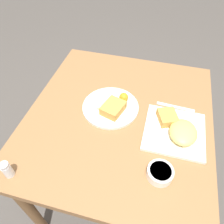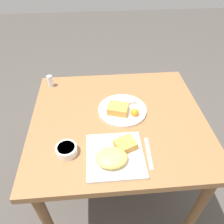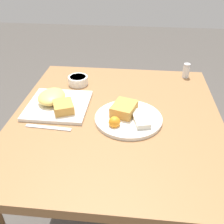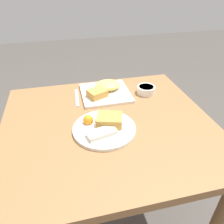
{
  "view_description": "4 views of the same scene",
  "coord_description": "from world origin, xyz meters",
  "px_view_note": "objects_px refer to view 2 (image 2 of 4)",
  "views": [
    {
      "loc": [
        -0.65,
        -0.14,
        1.46
      ],
      "look_at": [
        -0.04,
        0.03,
        0.77
      ],
      "focal_mm": 35.0,
      "sensor_mm": 36.0,
      "label": 1
    },
    {
      "loc": [
        -0.1,
        -0.83,
        1.51
      ],
      "look_at": [
        -0.03,
        0.01,
        0.75
      ],
      "focal_mm": 35.0,
      "sensor_mm": 36.0,
      "label": 2
    },
    {
      "loc": [
        0.86,
        0.07,
        1.3
      ],
      "look_at": [
        0.03,
        -0.02,
        0.75
      ],
      "focal_mm": 42.0,
      "sensor_mm": 36.0,
      "label": 3
    },
    {
      "loc": [
        0.16,
        0.75,
        1.29
      ],
      "look_at": [
        -0.02,
        -0.0,
        0.77
      ],
      "focal_mm": 35.0,
      "sensor_mm": 36.0,
      "label": 4
    }
  ],
  "objects_px": {
    "plate_oval_far": "(122,109)",
    "salt_shaker": "(50,82)",
    "sauce_ramekin": "(67,150)",
    "plate_square_near": "(115,155)",
    "butter_knife": "(149,153)"
  },
  "relations": [
    {
      "from": "sauce_ramekin",
      "to": "salt_shaker",
      "type": "relative_size",
      "value": 1.31
    },
    {
      "from": "plate_square_near",
      "to": "salt_shaker",
      "type": "xyz_separation_m",
      "value": [
        -0.35,
        0.57,
        0.01
      ]
    },
    {
      "from": "plate_oval_far",
      "to": "sauce_ramekin",
      "type": "relative_size",
      "value": 2.75
    },
    {
      "from": "salt_shaker",
      "to": "butter_knife",
      "type": "distance_m",
      "value": 0.75
    },
    {
      "from": "plate_square_near",
      "to": "salt_shaker",
      "type": "height_order",
      "value": "salt_shaker"
    },
    {
      "from": "plate_oval_far",
      "to": "salt_shaker",
      "type": "height_order",
      "value": "salt_shaker"
    },
    {
      "from": "sauce_ramekin",
      "to": "plate_square_near",
      "type": "bearing_deg",
      "value": -12.16
    },
    {
      "from": "plate_oval_far",
      "to": "butter_knife",
      "type": "bearing_deg",
      "value": -73.84
    },
    {
      "from": "plate_oval_far",
      "to": "butter_knife",
      "type": "xyz_separation_m",
      "value": [
        0.08,
        -0.29,
        -0.01
      ]
    },
    {
      "from": "sauce_ramekin",
      "to": "salt_shaker",
      "type": "distance_m",
      "value": 0.54
    },
    {
      "from": "plate_square_near",
      "to": "sauce_ramekin",
      "type": "distance_m",
      "value": 0.22
    },
    {
      "from": "plate_square_near",
      "to": "sauce_ramekin",
      "type": "relative_size",
      "value": 2.63
    },
    {
      "from": "plate_square_near",
      "to": "salt_shaker",
      "type": "distance_m",
      "value": 0.67
    },
    {
      "from": "plate_square_near",
      "to": "sauce_ramekin",
      "type": "xyz_separation_m",
      "value": [
        -0.21,
        0.05,
        -0.0
      ]
    },
    {
      "from": "plate_oval_far",
      "to": "sauce_ramekin",
      "type": "xyz_separation_m",
      "value": [
        -0.28,
        -0.26,
        0.01
      ]
    }
  ]
}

